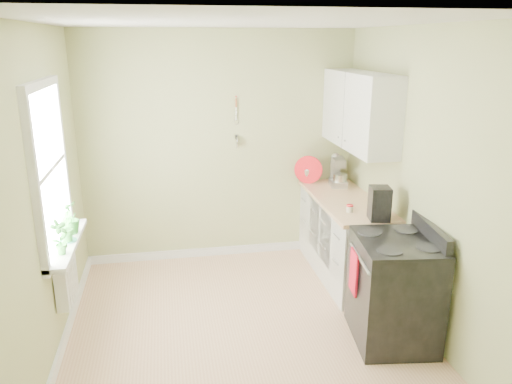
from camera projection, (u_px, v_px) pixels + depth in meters
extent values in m
cube|color=tan|center=(245.00, 334.00, 4.56)|extent=(3.20, 3.60, 0.02)
cube|color=white|center=(243.00, 20.00, 3.77)|extent=(3.20, 3.60, 0.02)
cube|color=#B7BB7F|center=(219.00, 148.00, 5.87)|extent=(3.20, 0.02, 2.70)
cube|color=#B7BB7F|center=(40.00, 203.00, 3.88)|extent=(0.02, 3.60, 2.70)
cube|color=#B7BB7F|center=(422.00, 183.00, 4.44)|extent=(0.02, 3.60, 2.70)
cube|color=white|center=(344.00, 238.00, 5.60)|extent=(0.60, 1.60, 0.87)
cube|color=beige|center=(346.00, 200.00, 5.46)|extent=(0.64, 1.60, 0.04)
cube|color=white|center=(359.00, 111.00, 5.30)|extent=(0.35, 1.40, 0.80)
cube|color=white|center=(48.00, 169.00, 4.11)|extent=(0.02, 1.00, 1.30)
cube|color=white|center=(40.00, 84.00, 3.91)|extent=(0.06, 1.14, 0.07)
cube|color=white|center=(60.00, 245.00, 4.31)|extent=(0.06, 1.14, 0.07)
cube|color=white|center=(50.00, 169.00, 4.11)|extent=(0.04, 1.00, 0.04)
cube|color=white|center=(67.00, 243.00, 4.32)|extent=(0.18, 1.14, 0.04)
cube|color=white|center=(66.00, 281.00, 4.36)|extent=(0.12, 0.50, 0.35)
cylinder|color=beige|center=(236.00, 103.00, 5.72)|extent=(0.02, 0.02, 0.10)
cylinder|color=silver|center=(236.00, 113.00, 5.75)|extent=(0.01, 0.01, 0.16)
cylinder|color=silver|center=(237.00, 142.00, 5.85)|extent=(0.01, 0.14, 0.14)
cube|color=black|center=(394.00, 292.00, 4.36)|extent=(0.75, 0.85, 0.91)
cube|color=black|center=(398.00, 242.00, 4.23)|extent=(0.75, 0.85, 0.03)
cube|color=black|center=(431.00, 232.00, 4.26)|extent=(0.16, 0.77, 0.14)
cylinder|color=#B2B2B7|center=(359.00, 258.00, 4.20)|extent=(0.11, 0.63, 0.02)
cube|color=red|center=(354.00, 272.00, 4.35)|extent=(0.05, 0.22, 0.39)
cube|color=#B2B2B7|center=(338.00, 183.00, 5.92)|extent=(0.23, 0.31, 0.07)
cube|color=#B2B2B7|center=(335.00, 170.00, 5.99)|extent=(0.12, 0.09, 0.20)
cube|color=#B2B2B7|center=(339.00, 162.00, 5.86)|extent=(0.18, 0.30, 0.09)
sphere|color=#B2B2B7|center=(336.00, 158.00, 5.95)|extent=(0.11, 0.11, 0.11)
cylinder|color=silver|center=(340.00, 179.00, 5.85)|extent=(0.16, 0.16, 0.13)
cylinder|color=silver|center=(307.00, 176.00, 6.05)|extent=(0.12, 0.12, 0.16)
cone|color=silver|center=(307.00, 168.00, 6.02)|extent=(0.12, 0.12, 0.04)
cylinder|color=silver|center=(300.00, 174.00, 6.03)|extent=(0.11, 0.01, 0.08)
cube|color=black|center=(379.00, 203.00, 4.76)|extent=(0.22, 0.23, 0.32)
cylinder|color=black|center=(376.00, 213.00, 4.79)|extent=(0.10, 0.10, 0.11)
cylinder|color=red|center=(308.00, 170.00, 5.98)|extent=(0.33, 0.19, 0.34)
cylinder|color=beige|center=(350.00, 209.00, 5.01)|extent=(0.06, 0.06, 0.06)
cylinder|color=red|center=(350.00, 205.00, 5.00)|extent=(0.07, 0.07, 0.01)
imported|color=#2F822B|center=(60.00, 237.00, 4.01)|extent=(0.18, 0.19, 0.30)
imported|color=#2F822B|center=(66.00, 227.00, 4.27)|extent=(0.14, 0.17, 0.27)
imported|color=#2F822B|center=(70.00, 218.00, 4.45)|extent=(0.21, 0.21, 0.30)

